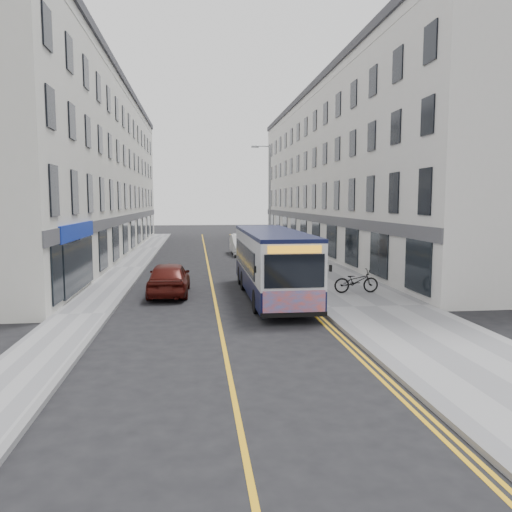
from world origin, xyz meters
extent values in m
plane|color=black|center=(0.00, 0.00, 0.00)|extent=(140.00, 140.00, 0.00)
cube|color=gray|center=(6.25, 12.00, 0.06)|extent=(4.50, 64.00, 0.12)
cube|color=gray|center=(-5.00, 12.00, 0.06)|extent=(2.00, 64.00, 0.12)
cube|color=slate|center=(4.00, 12.00, 0.07)|extent=(0.18, 64.00, 0.13)
cube|color=slate|center=(-4.00, 12.00, 0.07)|extent=(0.18, 64.00, 0.13)
cube|color=gold|center=(0.00, 12.00, 0.00)|extent=(0.12, 64.00, 0.01)
cube|color=gold|center=(3.55, 12.00, 0.00)|extent=(0.10, 64.00, 0.01)
cube|color=gold|center=(3.75, 12.00, 0.00)|extent=(0.10, 64.00, 0.01)
cube|color=silver|center=(11.50, 21.00, 6.50)|extent=(6.00, 46.00, 13.00)
cube|color=silver|center=(-9.00, 21.00, 6.50)|extent=(6.00, 46.00, 13.00)
cylinder|color=gray|center=(4.25, 14.00, 4.00)|extent=(0.14, 0.14, 8.00)
cylinder|color=gray|center=(3.75, 14.00, 7.90)|extent=(1.00, 0.08, 0.08)
cube|color=gray|center=(3.25, 14.00, 7.85)|extent=(0.50, 0.18, 0.12)
cube|color=black|center=(2.50, 1.58, 0.73)|extent=(2.29, 10.07, 0.82)
cube|color=silver|center=(2.50, 1.58, 1.97)|extent=(2.29, 10.07, 1.65)
cube|color=black|center=(2.50, 1.58, 2.87)|extent=(2.31, 10.07, 0.15)
cube|color=black|center=(1.34, 2.12, 1.79)|extent=(0.04, 7.87, 1.05)
cube|color=black|center=(3.67, 2.12, 1.79)|extent=(0.04, 7.87, 1.05)
cube|color=black|center=(2.50, -3.48, 1.88)|extent=(2.06, 0.04, 1.14)
cube|color=#ED4113|center=(2.50, -3.48, 0.78)|extent=(2.15, 0.04, 0.87)
cube|color=orange|center=(2.50, -3.49, 2.61)|extent=(1.83, 0.04, 0.26)
cylinder|color=black|center=(1.47, -1.45, 0.46)|extent=(0.26, 0.92, 0.92)
cylinder|color=black|center=(3.54, -1.45, 0.46)|extent=(0.26, 0.92, 0.92)
cylinder|color=black|center=(1.47, 3.59, 0.46)|extent=(0.26, 0.92, 0.92)
cylinder|color=black|center=(3.54, 3.59, 0.46)|extent=(0.26, 0.92, 0.92)
cylinder|color=black|center=(1.47, 5.24, 0.46)|extent=(0.26, 0.92, 0.92)
cylinder|color=black|center=(3.54, 5.24, 0.46)|extent=(0.26, 0.92, 0.92)
imported|color=black|center=(6.35, 1.63, 0.65)|extent=(2.03, 0.72, 1.06)
imported|color=brown|center=(5.12, 12.38, 1.11)|extent=(0.76, 0.54, 1.98)
imported|color=black|center=(6.49, 15.47, 0.99)|extent=(1.02, 0.91, 1.75)
imported|color=white|center=(2.87, 19.36, 0.79)|extent=(1.79, 4.85, 1.58)
imported|color=#49100C|center=(-2.00, 2.76, 0.76)|extent=(1.89, 4.50, 1.52)
camera|label=1|loc=(-0.77, -19.77, 4.21)|focal=35.00mm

